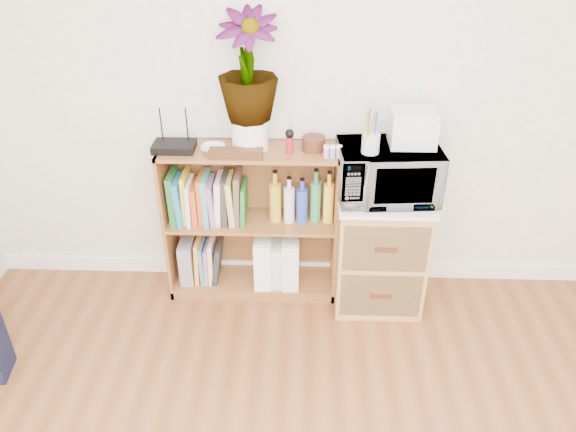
{
  "coord_description": "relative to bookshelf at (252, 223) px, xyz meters",
  "views": [
    {
      "loc": [
        -0.04,
        -0.69,
        2.24
      ],
      "look_at": [
        -0.13,
        1.95,
        0.62
      ],
      "focal_mm": 35.0,
      "sensor_mm": 36.0,
      "label": 1
    }
  ],
  "objects": [
    {
      "name": "router",
      "position": [
        -0.4,
        -0.02,
        0.5
      ],
      "size": [
        0.23,
        0.15,
        0.04
      ],
      "primitive_type": "cube",
      "color": "black",
      "rests_on": "bookshelf"
    },
    {
      "name": "bookshelf",
      "position": [
        0.0,
        0.0,
        0.0
      ],
      "size": [
        1.0,
        0.3,
        0.95
      ],
      "primitive_type": "cube",
      "color": "brown",
      "rests_on": "ground"
    },
    {
      "name": "paint_jars",
      "position": [
        0.45,
        -0.09,
        0.5
      ],
      "size": [
        0.11,
        0.04,
        0.06
      ],
      "primitive_type": "cube",
      "color": "pink",
      "rests_on": "bookshelf"
    },
    {
      "name": "kokeshi_doll",
      "position": [
        0.22,
        -0.04,
        0.52
      ],
      "size": [
        0.04,
        0.04,
        0.09
      ],
      "primitive_type": "cylinder",
      "color": "maroon",
      "rests_on": "bookshelf"
    },
    {
      "name": "potted_plant",
      "position": [
        0.01,
        0.02,
        0.93
      ],
      "size": [
        0.32,
        0.32,
        0.57
      ],
      "primitive_type": "imported",
      "color": "#327E35",
      "rests_on": "plant_pot"
    },
    {
      "name": "magazine_holder_left",
      "position": [
        0.06,
        -0.01,
        -0.25
      ],
      "size": [
        0.1,
        0.25,
        0.32
      ],
      "primitive_type": "cube",
      "color": "white",
      "rests_on": "bookshelf"
    },
    {
      "name": "small_appliance",
      "position": [
        0.86,
        -0.04,
        0.63
      ],
      "size": [
        0.24,
        0.2,
        0.19
      ],
      "primitive_type": "cube",
      "color": "silver",
      "rests_on": "microwave"
    },
    {
      "name": "file_box",
      "position": [
        -0.4,
        0.0,
        -0.27
      ],
      "size": [
        0.08,
        0.22,
        0.27
      ],
      "primitive_type": "cube",
      "color": "gray",
      "rests_on": "bookshelf"
    },
    {
      "name": "lower_books",
      "position": [
        -0.28,
        0.0,
        -0.27
      ],
      "size": [
        0.17,
        0.19,
        0.28
      ],
      "color": "orange",
      "rests_on": "bookshelf"
    },
    {
      "name": "liquor_bottles",
      "position": [
        0.29,
        0.0,
        0.17
      ],
      "size": [
        0.37,
        0.07,
        0.32
      ],
      "color": "gold",
      "rests_on": "bookshelf"
    },
    {
      "name": "trinket_box",
      "position": [
        -0.06,
        -0.1,
        0.5
      ],
      "size": [
        0.29,
        0.07,
        0.05
      ],
      "primitive_type": "cube",
      "color": "#36200E",
      "rests_on": "bookshelf"
    },
    {
      "name": "plant_pot",
      "position": [
        0.01,
        0.02,
        0.56
      ],
      "size": [
        0.2,
        0.2,
        0.17
      ],
      "primitive_type": "cylinder",
      "color": "white",
      "rests_on": "bookshelf"
    },
    {
      "name": "microwave",
      "position": [
        0.75,
        -0.08,
        0.39
      ],
      "size": [
        0.56,
        0.4,
        0.29
      ],
      "primitive_type": "imported",
      "rotation": [
        0.0,
        0.0,
        0.08
      ],
      "color": "silver",
      "rests_on": "wicker_unit"
    },
    {
      "name": "cookbooks",
      "position": [
        -0.25,
        0.0,
        0.16
      ],
      "size": [
        0.44,
        0.2,
        0.31
      ],
      "color": "#1C692A",
      "rests_on": "bookshelf"
    },
    {
      "name": "magazine_holder_mid",
      "position": [
        0.15,
        -0.01,
        -0.27
      ],
      "size": [
        0.09,
        0.22,
        0.28
      ],
      "primitive_type": "cube",
      "color": "silver",
      "rests_on": "bookshelf"
    },
    {
      "name": "skirting_board",
      "position": [
        0.35,
        0.14,
        -0.42
      ],
      "size": [
        4.0,
        0.02,
        0.1
      ],
      "primitive_type": "cube",
      "color": "white",
      "rests_on": "ground"
    },
    {
      "name": "wicker_unit",
      "position": [
        0.75,
        -0.08,
        -0.12
      ],
      "size": [
        0.5,
        0.45,
        0.7
      ],
      "primitive_type": "cube",
      "color": "#9E7542",
      "rests_on": "ground"
    },
    {
      "name": "pen_cup",
      "position": [
        0.64,
        -0.15,
        0.59
      ],
      "size": [
        0.09,
        0.09,
        0.1
      ],
      "primitive_type": "cylinder",
      "color": "silver",
      "rests_on": "microwave"
    },
    {
      "name": "wooden_bowl",
      "position": [
        0.35,
        0.01,
        0.51
      ],
      "size": [
        0.13,
        0.13,
        0.07
      ],
      "primitive_type": "cylinder",
      "color": "#3D1E10",
      "rests_on": "bookshelf"
    },
    {
      "name": "magazine_holder_right",
      "position": [
        0.23,
        -0.01,
        -0.24
      ],
      "size": [
        0.1,
        0.26,
        0.32
      ],
      "primitive_type": "cube",
      "color": "white",
      "rests_on": "bookshelf"
    },
    {
      "name": "white_bowl",
      "position": [
        -0.19,
        -0.03,
        0.49
      ],
      "size": [
        0.13,
        0.13,
        0.03
      ],
      "primitive_type": "imported",
      "color": "white",
      "rests_on": "bookshelf"
    }
  ]
}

